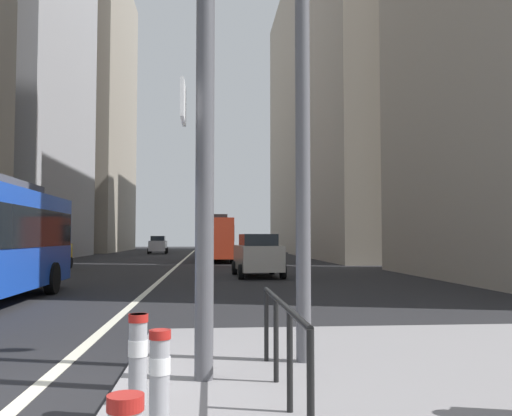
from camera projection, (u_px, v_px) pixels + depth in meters
ground_plane at (166, 275)px, 25.62m from camera, size 160.00×160.00×0.00m
lane_centre_line at (178, 265)px, 35.57m from camera, size 0.20×80.00×0.01m
office_tower_left_far at (72, 112)px, 71.21m from camera, size 13.78×22.68×36.36m
office_tower_right_mid at (379, 79)px, 48.28m from camera, size 12.81×25.05×31.64m
office_tower_right_far at (321, 127)px, 73.59m from camera, size 11.56×20.10×33.26m
city_bus_red_receding at (214, 237)px, 41.10m from camera, size 2.75×11.10×3.40m
car_oncoming_mid at (158, 245)px, 59.90m from camera, size 2.14×4.34×1.94m
car_receding_near at (224, 246)px, 52.90m from camera, size 2.17×4.50×1.94m
car_receding_far at (257, 255)px, 24.88m from camera, size 2.21×4.57×1.94m
car_oncoming_far at (46, 252)px, 30.64m from camera, size 2.16×4.13×1.94m
traffic_signal_gantry at (4, 34)px, 6.32m from camera, size 6.89×0.65×6.00m
bollard_right at (160, 371)px, 4.82m from camera, size 0.20×0.20×0.82m
bollard_back at (138, 354)px, 5.41m from camera, size 0.20×0.20×0.88m
pedestrian_railing at (282, 328)px, 5.70m from camera, size 0.06×3.26×0.98m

